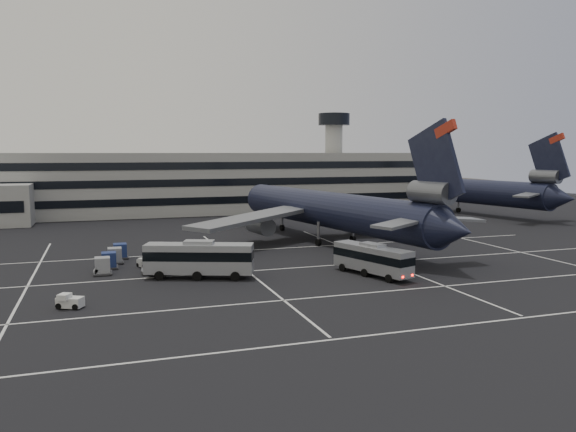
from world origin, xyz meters
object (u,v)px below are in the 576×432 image
object	(u,v)px
trijet_main	(331,210)
bus_near	(372,258)
tug_a	(145,263)
uld_cluster	(134,258)
bus_far	(199,258)

from	to	relation	value
trijet_main	bus_near	xyz separation A→B (m)	(-4.51, -23.04, -3.20)
bus_near	tug_a	distance (m)	27.82
bus_near	uld_cluster	size ratio (longest dim) A/B	0.80
bus_near	tug_a	size ratio (longest dim) A/B	4.89
bus_far	uld_cluster	world-z (taller)	bus_far
trijet_main	bus_far	size ratio (longest dim) A/B	4.66
trijet_main	uld_cluster	xyz separation A→B (m)	(-30.18, -8.52, -4.26)
trijet_main	tug_a	world-z (taller)	trijet_main
bus_near	bus_far	distance (m)	19.74
bus_near	uld_cluster	distance (m)	29.51
tug_a	uld_cluster	size ratio (longest dim) A/B	0.16
trijet_main	bus_far	world-z (taller)	trijet_main
bus_near	uld_cluster	xyz separation A→B (m)	(-25.66, 14.53, -1.07)
tug_a	bus_far	bearing A→B (deg)	-78.79
bus_near	tug_a	bearing A→B (deg)	133.44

